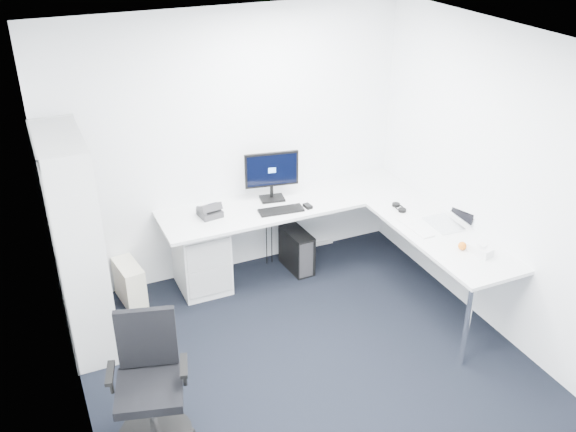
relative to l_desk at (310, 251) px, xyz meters
name	(u,v)px	position (x,y,z in m)	size (l,w,h in m)	color
ground	(324,387)	(-0.55, -1.40, -0.41)	(4.20, 4.20, 0.00)	black
ceiling	(335,57)	(-0.55, -1.40, 2.29)	(4.20, 4.20, 0.00)	white
wall_back	(231,147)	(-0.55, 0.70, 0.94)	(3.60, 0.02, 2.70)	white
wall_left	(70,304)	(-2.35, -1.40, 0.94)	(0.02, 4.20, 2.70)	white
wall_right	(523,200)	(1.25, -1.40, 0.94)	(0.02, 4.20, 2.70)	white
l_desk	(310,251)	(0.00, 0.00, 0.00)	(2.77, 1.55, 0.81)	silver
drawer_pedestal	(201,254)	(-1.00, 0.45, -0.04)	(0.47, 0.59, 0.73)	silver
bookshelf	(76,244)	(-2.17, 0.05, 0.57)	(0.38, 0.97, 1.94)	#B0B2B2
task_chair	(149,387)	(-1.93, -1.38, 0.10)	(0.57, 0.57, 1.01)	black
black_pc_tower	(297,250)	(0.01, 0.35, -0.18)	(0.20, 0.45, 0.44)	black
beige_pc_tower	(130,283)	(-1.72, 0.47, -0.20)	(0.19, 0.43, 0.41)	beige
power_strip	(317,243)	(0.43, 0.70, -0.38)	(0.37, 0.06, 0.04)	silver
monitor	(272,176)	(-0.21, 0.47, 0.67)	(0.54, 0.17, 0.52)	black
black_keyboard	(281,210)	(-0.23, 0.19, 0.42)	(0.44, 0.16, 0.02)	black
mouse	(308,206)	(0.04, 0.15, 0.42)	(0.06, 0.10, 0.03)	black
desk_phone	(210,209)	(-0.90, 0.38, 0.48)	(0.20, 0.20, 0.14)	#2A2A2C
laptop	(445,213)	(1.05, -0.69, 0.53)	(0.37, 0.35, 0.26)	silver
white_keyboard	(415,227)	(0.77, -0.62, 0.41)	(0.13, 0.45, 0.02)	silver
headphones	(399,206)	(0.85, -0.23, 0.43)	(0.12, 0.19, 0.05)	black
orange_fruit	(462,246)	(0.92, -1.13, 0.44)	(0.07, 0.07, 0.07)	orange
tissue_box	(480,250)	(1.01, -1.25, 0.44)	(0.11, 0.21, 0.07)	silver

